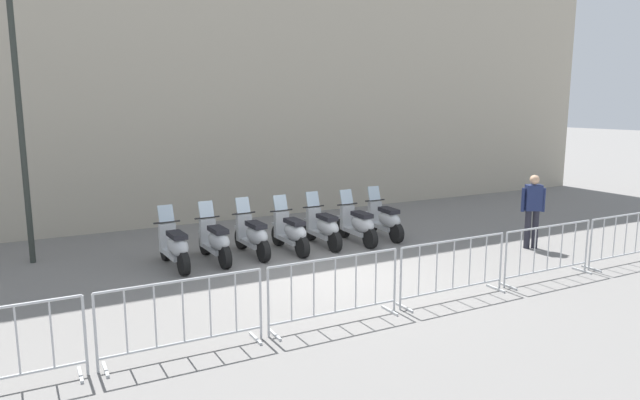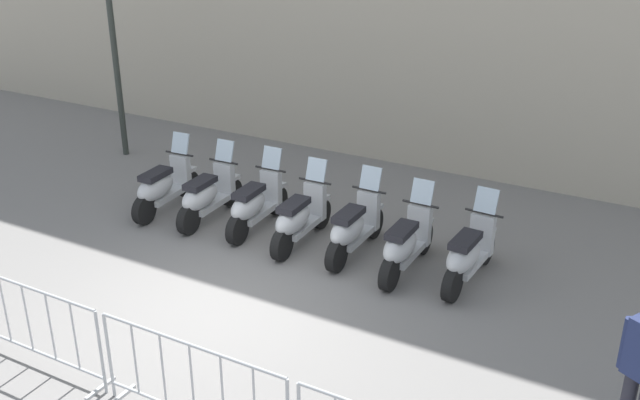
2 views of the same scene
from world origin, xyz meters
TOP-DOWN VIEW (x-y plane):
  - ground_plane at (0.00, 0.00)m, footprint 120.00×120.00m
  - building_facade at (0.74, 7.17)m, footprint 28.10×5.26m
  - motorcycle_0 at (-2.43, 2.21)m, footprint 0.56×1.72m
  - motorcycle_1 at (-1.55, 2.18)m, footprint 0.56×1.73m
  - motorcycle_2 at (-0.66, 2.17)m, footprint 0.56×1.73m
  - motorcycle_3 at (0.21, 1.97)m, footprint 0.56×1.73m
  - motorcycle_4 at (1.09, 1.97)m, footprint 0.57×1.73m
  - motorcycle_5 at (1.96, 1.76)m, footprint 0.57×1.73m
  - motorcycle_6 at (2.85, 1.81)m, footprint 0.63×1.72m
  - barrier_segment_1 at (-3.73, -1.76)m, footprint 2.26×0.65m
  - barrier_segment_2 at (-1.39, -2.00)m, footprint 2.26×0.65m
  - barrier_segment_3 at (0.95, -2.24)m, footprint 2.26×0.65m
  - barrier_segment_4 at (3.29, -2.48)m, footprint 2.26×0.65m
  - barrier_segment_5 at (5.63, -2.72)m, footprint 2.26×0.65m
  - street_lamp at (-4.82, 4.32)m, footprint 0.36×0.36m
  - officer_near_row_end at (5.04, -0.85)m, footprint 0.47×0.39m

SIDE VIEW (x-z plane):
  - ground_plane at x=0.00m, z-range 0.00..0.00m
  - motorcycle_0 at x=-2.43m, z-range -0.16..1.07m
  - motorcycle_1 at x=-1.55m, z-range -0.16..1.07m
  - motorcycle_2 at x=-0.66m, z-range -0.16..1.07m
  - motorcycle_3 at x=0.21m, z-range -0.16..1.07m
  - motorcycle_4 at x=1.09m, z-range -0.16..1.07m
  - motorcycle_5 at x=1.96m, z-range -0.16..1.07m
  - motorcycle_6 at x=2.85m, z-range -0.16..1.07m
  - barrier_segment_1 at x=-3.73m, z-range -0.01..1.06m
  - barrier_segment_2 at x=-1.39m, z-range -0.01..1.06m
  - barrier_segment_3 at x=0.95m, z-range -0.01..1.06m
  - barrier_segment_4 at x=3.29m, z-range -0.01..1.06m
  - barrier_segment_5 at x=5.63m, z-range -0.01..1.06m
  - officer_near_row_end at x=5.04m, z-range 0.12..1.85m
  - street_lamp at x=-4.82m, z-range 0.61..6.80m
  - building_facade at x=0.74m, z-range 0.00..10.72m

